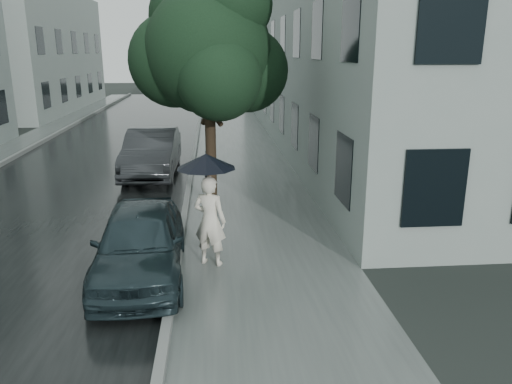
{
  "coord_description": "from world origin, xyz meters",
  "views": [
    {
      "loc": [
        -0.81,
        -7.18,
        4.09
      ],
      "look_at": [
        0.04,
        2.56,
        1.3
      ],
      "focal_mm": 35.0,
      "sensor_mm": 36.0,
      "label": 1
    }
  ],
  "objects": [
    {
      "name": "asphalt_road",
      "position": [
        -5.08,
        12.0,
        0.0
      ],
      "size": [
        6.85,
        60.0,
        0.0
      ],
      "primitive_type": "cube",
      "color": "black",
      "rests_on": "ground"
    },
    {
      "name": "sidewalk",
      "position": [
        0.25,
        12.0,
        0.0
      ],
      "size": [
        3.5,
        60.0,
        0.01
      ],
      "primitive_type": "cube",
      "color": "slate",
      "rests_on": "ground"
    },
    {
      "name": "ground",
      "position": [
        0.0,
        0.0,
        0.0
      ],
      "size": [
        120.0,
        120.0,
        0.0
      ],
      "primitive_type": "plane",
      "color": "black",
      "rests_on": "ground"
    },
    {
      "name": "pedestrian",
      "position": [
        -0.91,
        2.0,
        0.9
      ],
      "size": [
        0.77,
        0.65,
        1.79
      ],
      "primitive_type": "imported",
      "rotation": [
        0.0,
        0.0,
        2.73
      ],
      "color": "silver",
      "rests_on": "sidewalk"
    },
    {
      "name": "lamp_post",
      "position": [
        -1.12,
        9.04,
        3.0
      ],
      "size": [
        0.84,
        0.4,
        5.25
      ],
      "rotation": [
        0.0,
        0.0,
        0.19
      ],
      "color": "black",
      "rests_on": "ground"
    },
    {
      "name": "car_near",
      "position": [
        -2.2,
        1.58,
        0.68
      ],
      "size": [
        1.76,
        4.01,
        1.34
      ],
      "primitive_type": "imported",
      "rotation": [
        0.0,
        0.0,
        0.05
      ],
      "color": "#1C2B30",
      "rests_on": "ground"
    },
    {
      "name": "building_near",
      "position": [
        5.47,
        19.5,
        4.5
      ],
      "size": [
        7.02,
        36.0,
        9.0
      ],
      "color": "gray",
      "rests_on": "ground"
    },
    {
      "name": "kerb_far",
      "position": [
        -8.57,
        12.0,
        0.07
      ],
      "size": [
        0.15,
        60.0,
        0.15
      ],
      "primitive_type": "cube",
      "color": "slate",
      "rests_on": "ground"
    },
    {
      "name": "kerb_near",
      "position": [
        -1.57,
        12.0,
        0.07
      ],
      "size": [
        0.15,
        60.0,
        0.15
      ],
      "primitive_type": "cube",
      "color": "slate",
      "rests_on": "ground"
    },
    {
      "name": "building_far_b",
      "position": [
        -13.77,
        30.0,
        4.0
      ],
      "size": [
        7.02,
        18.0,
        8.0
      ],
      "color": "gray",
      "rests_on": "ground"
    },
    {
      "name": "umbrella",
      "position": [
        -0.95,
        1.98,
        2.09
      ],
      "size": [
        1.14,
        1.14,
        1.34
      ],
      "rotation": [
        0.0,
        0.0,
        0.01
      ],
      "color": "black",
      "rests_on": "ground"
    },
    {
      "name": "street_tree",
      "position": [
        -0.87,
        6.09,
        4.12
      ],
      "size": [
        4.19,
        3.81,
        6.17
      ],
      "color": "#332619",
      "rests_on": "ground"
    },
    {
      "name": "car_far",
      "position": [
        -2.88,
        9.63,
        0.77
      ],
      "size": [
        1.68,
        4.64,
        1.52
      ],
      "primitive_type": "imported",
      "rotation": [
        0.0,
        0.0,
        -0.02
      ],
      "color": "#27292C",
      "rests_on": "ground"
    }
  ]
}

